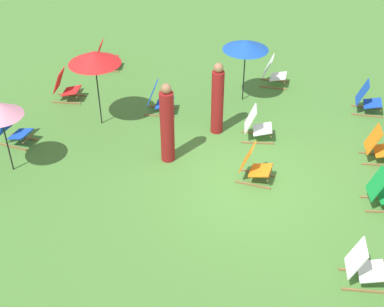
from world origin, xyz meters
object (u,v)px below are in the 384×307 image
object	(u,v)px
deckchair_9	(65,87)
umbrella_0	(94,57)
deckchair_1	(363,266)
umbrella_2	(246,45)
deckchair_2	(378,146)
deckchair_4	(14,129)
deckchair_7	(159,99)
deckchair_12	(367,99)
deckchair_3	(383,191)
deckchair_11	(254,165)
deckchair_0	(104,57)
person_1	(217,100)
deckchair_8	(256,125)
deckchair_6	(273,73)
person_0	(167,125)

from	to	relation	value
deckchair_9	umbrella_0	distance (m)	2.14
deckchair_1	umbrella_2	world-z (taller)	umbrella_2
deckchair_2	umbrella_0	bearing A→B (deg)	82.53
deckchair_4	deckchair_9	distance (m)	2.18
deckchair_7	deckchair_12	bearing A→B (deg)	-83.00
deckchair_2	deckchair_3	xyz separation A→B (m)	(-1.58, -0.18, 0.00)
deckchair_11	deckchair_7	bearing A→B (deg)	56.05
deckchair_0	deckchair_7	xyz separation A→B (m)	(-1.76, -2.43, 0.00)
deckchair_7	umbrella_2	distance (m)	2.57
deckchair_4	deckchair_9	world-z (taller)	same
deckchair_7	person_1	distance (m)	1.78
deckchair_11	umbrella_2	bearing A→B (deg)	17.69
deckchair_2	deckchair_12	world-z (taller)	same
deckchair_1	deckchair_4	distance (m)	8.16
deckchair_11	deckchair_1	bearing A→B (deg)	-132.46
deckchair_11	deckchair_12	xyz separation A→B (m)	(3.68, -2.03, 0.00)
deckchair_2	deckchair_11	bearing A→B (deg)	110.15
deckchair_8	person_1	xyz separation A→B (m)	(-0.01, 0.96, 0.50)
deckchair_0	deckchair_8	size ratio (longest dim) A/B	1.00
deckchair_12	deckchair_0	bearing A→B (deg)	83.03
deckchair_3	umbrella_2	distance (m)	5.05
deckchair_6	deckchair_7	size ratio (longest dim) A/B	0.99
deckchair_6	deckchair_12	distance (m)	2.65
umbrella_2	deckchair_1	bearing A→B (deg)	-146.90
deckchair_2	deckchair_11	size ratio (longest dim) A/B	1.02
deckchair_4	deckchair_11	xyz separation A→B (m)	(0.49, -5.57, 0.00)
person_0	umbrella_2	bearing A→B (deg)	47.08
deckchair_7	umbrella_2	world-z (taller)	umbrella_2
deckchair_1	deckchair_12	world-z (taller)	same
person_1	deckchair_0	bearing A→B (deg)	106.45
deckchair_3	person_1	bearing A→B (deg)	51.25
deckchair_1	deckchair_7	bearing A→B (deg)	39.98
deckchair_4	umbrella_0	bearing A→B (deg)	-44.88
umbrella_0	umbrella_2	size ratio (longest dim) A/B	1.15
umbrella_0	deckchair_1	bearing A→B (deg)	-115.32
deckchair_2	deckchair_3	distance (m)	1.59
deckchair_1	deckchair_6	xyz separation A→B (m)	(6.47, 2.95, 0.00)
umbrella_0	deckchair_4	bearing A→B (deg)	133.71
deckchair_9	person_0	size ratio (longest dim) A/B	0.44
deckchair_2	umbrella_0	xyz separation A→B (m)	(-0.66, 6.51, 1.41)
deckchair_0	umbrella_0	xyz separation A→B (m)	(-2.74, -1.29, 1.41)
deckchair_7	person_0	bearing A→B (deg)	-164.42
deckchair_7	deckchair_11	size ratio (longest dim) A/B	1.01
deckchair_1	deckchair_2	distance (m)	3.74
umbrella_0	umbrella_2	xyz separation A→B (m)	(2.31, -2.99, -0.22)
deckchair_0	umbrella_2	distance (m)	4.46
deckchair_6	person_1	xyz separation A→B (m)	(-2.80, 0.75, 0.50)
deckchair_2	deckchair_11	xyz separation A→B (m)	(-1.60, 2.43, 0.00)
deckchair_6	deckchair_9	world-z (taller)	same
deckchair_0	person_1	world-z (taller)	person_1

